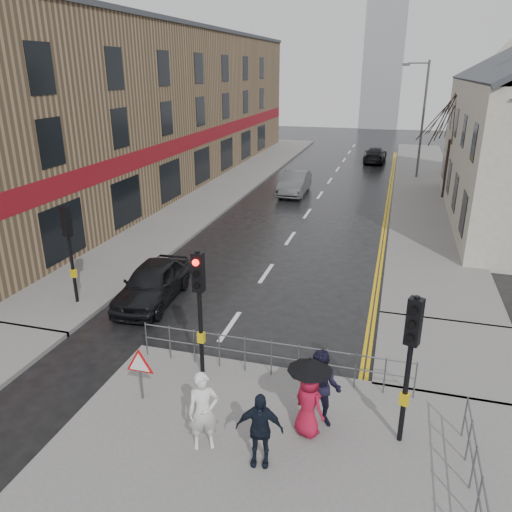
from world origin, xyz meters
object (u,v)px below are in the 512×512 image
Objects in this scene: pedestrian_a at (203,411)px; car_parked at (153,283)px; pedestrian_d at (259,429)px; car_mid at (295,183)px; pedestrian_b at (321,389)px; pedestrian_with_umbrella at (309,392)px.

car_parked is (-4.38, 6.32, -0.33)m from pedestrian_a.
car_mid is (-4.12, 23.27, -0.24)m from pedestrian_d.
pedestrian_a is 23.33m from car_mid.
pedestrian_a is at bearing -143.78° from pedestrian_b.
pedestrian_d reaches higher than car_mid.
pedestrian_a reaches higher than car_mid.
pedestrian_with_umbrella is (-0.21, -0.39, 0.16)m from pedestrian_b.
pedestrian_b is at bearing -40.22° from car_parked.
pedestrian_b is at bearing -77.51° from car_mid.
pedestrian_a is 1.08× the size of pedestrian_d.
car_mid is at bearing 71.21° from pedestrian_a.
pedestrian_with_umbrella reaches higher than pedestrian_d.
pedestrian_d is 8.55m from car_parked.
pedestrian_a is at bearing -153.71° from pedestrian_with_umbrella.
pedestrian_d is at bearing -52.39° from car_parked.
pedestrian_b is 0.47m from pedestrian_with_umbrella.
car_parked is at bearing 140.13° from pedestrian_with_umbrella.
pedestrian_d is at bearing -119.00° from pedestrian_b.
pedestrian_b is at bearing 48.02° from pedestrian_d.
pedestrian_with_umbrella is (2.01, 0.99, 0.19)m from pedestrian_a.
car_parked is at bearing 98.80° from pedestrian_a.
pedestrian_with_umbrella is 0.43× the size of car_mid.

